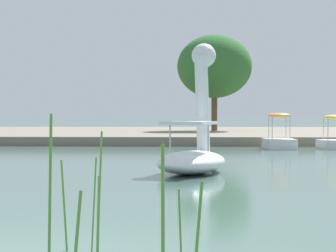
{
  "coord_description": "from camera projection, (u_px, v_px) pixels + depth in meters",
  "views": [
    {
      "loc": [
        1.86,
        -7.35,
        1.58
      ],
      "look_at": [
        0.79,
        18.18,
        1.11
      ],
      "focal_mm": 71.27,
      "sensor_mm": 36.0,
      "label": 1
    }
  ],
  "objects": [
    {
      "name": "shore_bank_far",
      "position": [
        168.0,
        134.0,
        44.67
      ],
      "size": [
        158.06,
        25.01,
        0.45
      ],
      "primitive_type": "cube",
      "color": "slate",
      "rests_on": "ground_plane"
    },
    {
      "name": "swan_boat",
      "position": [
        194.0,
        144.0,
        17.7
      ],
      "size": [
        2.44,
        3.38,
        3.54
      ],
      "color": "white",
      "rests_on": "ground_plane"
    },
    {
      "name": "pedal_boat_orange",
      "position": [
        279.0,
        139.0,
        30.03
      ],
      "size": [
        1.35,
        2.4,
        1.62
      ],
      "color": "white",
      "rests_on": "ground_plane"
    },
    {
      "name": "pedal_boat_yellow",
      "position": [
        333.0,
        140.0,
        30.06
      ],
      "size": [
        1.26,
        2.05,
        1.53
      ],
      "color": "white",
      "rests_on": "ground_plane"
    },
    {
      "name": "tree_sapling_by_fence",
      "position": [
        214.0,
        66.0,
        44.37
      ],
      "size": [
        6.3,
        6.63,
        6.4
      ],
      "color": "brown",
      "rests_on": "shore_bank_far"
    },
    {
      "name": "reed_clump_foreground",
      "position": [
        41.0,
        209.0,
        6.82
      ],
      "size": [
        3.73,
        1.78,
        1.58
      ],
      "color": "#568E38",
      "rests_on": "ground_plane"
    }
  ]
}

